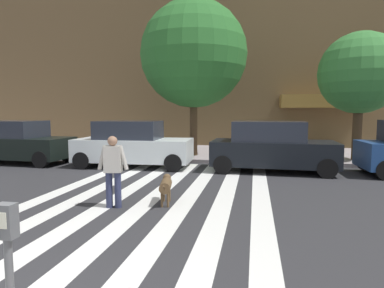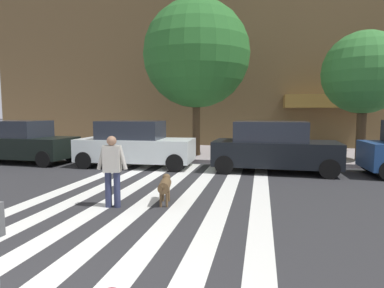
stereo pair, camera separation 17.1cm
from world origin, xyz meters
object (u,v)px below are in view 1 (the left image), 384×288
street_tree_middle (360,74)px  dog_on_leash (166,185)px  parked_car_near_curb (16,143)px  pedestrian_dog_walker (113,168)px  parked_car_third_in_line (272,147)px  parking_meter_second_along (9,267)px  parked_car_behind_first (132,145)px  street_tree_nearest (194,55)px

street_tree_middle → dog_on_leash: size_ratio=4.84×
parked_car_near_curb → street_tree_middle: street_tree_middle is taller
parked_car_near_curb → pedestrian_dog_walker: size_ratio=2.85×
parked_car_third_in_line → pedestrian_dog_walker: (-3.75, -5.35, 0.03)m
parked_car_near_curb → pedestrian_dog_walker: parked_car_near_curb is taller
parking_meter_second_along → pedestrian_dog_walker: bearing=105.7°
parked_car_near_curb → parked_car_behind_first: (5.25, -0.00, 0.01)m
parked_car_near_curb → dog_on_leash: parked_car_near_curb is taller
parked_car_third_in_line → pedestrian_dog_walker: 6.53m
parked_car_near_curb → pedestrian_dog_walker: bearing=-38.0°
parked_car_near_curb → parked_car_behind_first: size_ratio=1.02×
parked_car_third_in_line → street_tree_nearest: bearing=140.5°
parked_car_near_curb → pedestrian_dog_walker: 8.70m
parking_meter_second_along → street_tree_nearest: (-1.03, 12.96, 3.76)m
parked_car_near_curb → parked_car_third_in_line: 10.61m
parked_car_behind_first → pedestrian_dog_walker: bearing=-73.2°
parked_car_near_curb → parked_car_third_in_line: parked_car_third_in_line is taller
street_tree_middle → dog_on_leash: (-6.28, -7.44, -3.31)m
parked_car_behind_first → pedestrian_dog_walker: 5.59m
street_tree_nearest → street_tree_middle: bearing=-1.5°
parked_car_third_in_line → street_tree_nearest: street_tree_nearest is taller
parking_meter_second_along → street_tree_nearest: bearing=94.5°
parked_car_behind_first → street_tree_nearest: 5.19m
parked_car_behind_first → street_tree_middle: (8.98, 2.64, 2.88)m
street_tree_nearest → dog_on_leash: 8.82m
parking_meter_second_along → pedestrian_dog_walker: pedestrian_dog_walker is taller
parked_car_near_curb → street_tree_middle: (14.23, 2.63, 2.88)m
pedestrian_dog_walker → dog_on_leash: 1.30m
street_tree_middle → dog_on_leash: bearing=-130.2°
street_tree_nearest → pedestrian_dog_walker: size_ratio=4.32×
dog_on_leash → parked_car_third_in_line: bearing=61.0°
parking_meter_second_along → parked_car_near_curb: size_ratio=0.29×
parked_car_third_in_line → dog_on_leash: (-2.66, -4.81, -0.45)m
parking_meter_second_along → parked_car_near_curb: bearing=129.0°
parked_car_near_curb → parked_car_third_in_line: size_ratio=1.05×
parked_car_behind_first → dog_on_leash: parked_car_behind_first is taller
parked_car_behind_first → parked_car_third_in_line: 5.36m
street_tree_nearest → street_tree_middle: 7.12m
parking_meter_second_along → parked_car_behind_first: parked_car_behind_first is taller
parked_car_near_curb → dog_on_leash: (7.94, -4.81, -0.43)m
street_tree_middle → parked_car_behind_first: bearing=-163.6°
parked_car_near_curb → dog_on_leash: size_ratio=4.26×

